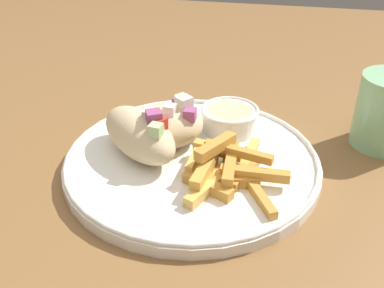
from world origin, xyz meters
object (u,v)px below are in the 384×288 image
pita_sandwich_near (140,134)px  sauce_ramekin (230,117)px  plate (192,161)px  fries_pile (226,169)px  pita_sandwich_far (164,126)px

pita_sandwich_near → sauce_ramekin: 0.13m
plate → sauce_ramekin: sauce_ramekin is taller
plate → sauce_ramekin: 0.09m
pita_sandwich_near → fries_pile: pita_sandwich_near is taller
plate → fries_pile: fries_pile is taller
pita_sandwich_far → fries_pile: bearing=-60.9°
pita_sandwich_near → pita_sandwich_far: (0.02, 0.03, -0.00)m
plate → sauce_ramekin: (0.04, 0.08, 0.02)m
fries_pile → pita_sandwich_far: bearing=146.4°
pita_sandwich_far → fries_pile: pita_sandwich_far is taller
fries_pile → pita_sandwich_near: bearing=164.3°
plate → fries_pile: bearing=-36.1°
pita_sandwich_far → pita_sandwich_near: bearing=-160.0°
pita_sandwich_far → sauce_ramekin: (0.08, 0.06, -0.01)m
pita_sandwich_far → sauce_ramekin: size_ratio=1.59×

